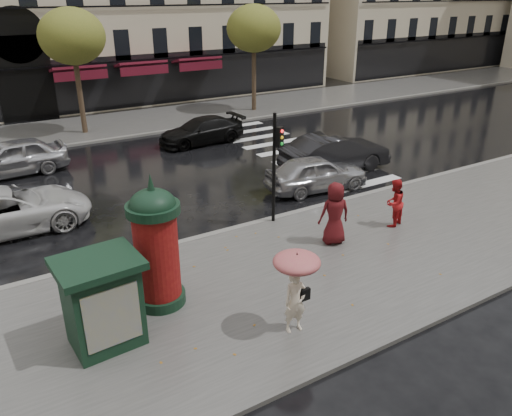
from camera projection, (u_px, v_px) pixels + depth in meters
ground at (307, 263)px, 14.72m from camera, size 160.00×160.00×0.00m
near_sidewalk at (318, 269)px, 14.31m from camera, size 90.00×7.00×0.12m
far_sidewalk at (116, 125)px, 29.57m from camera, size 90.00×6.00×0.12m
near_kerb at (255, 224)px, 17.04m from camera, size 90.00×0.25×0.14m
far_kerb at (132, 136)px, 27.22m from camera, size 90.00×0.25×0.14m
zebra_crossing at (289, 150)px, 25.09m from camera, size 3.60×11.75×0.01m
tree_far_left at (72, 37)px, 25.78m from camera, size 3.40×3.40×6.64m
tree_far_right at (254, 29)px, 31.02m from camera, size 3.40×3.40×6.64m
woman_umbrella at (296, 279)px, 11.12m from camera, size 1.07×1.07×2.06m
woman_red at (394, 203)px, 16.49m from camera, size 0.94×0.83×1.64m
man_burgundy at (335, 213)px, 15.29m from camera, size 1.11×0.87×1.99m
morris_column at (156, 244)px, 12.04m from camera, size 1.29×1.29×3.46m
traffic_light at (276, 158)px, 16.21m from camera, size 0.28×0.37×3.74m
newsstand at (102, 301)px, 10.83m from camera, size 1.83×1.58×2.10m
car_silver at (316, 173)px, 19.86m from camera, size 4.34×2.18×1.42m
car_darkgrey at (335, 153)px, 21.97m from camera, size 5.07×2.15×1.63m
car_white at (7, 210)px, 16.42m from camera, size 5.33×2.49×1.48m
car_black at (201, 131)px, 25.97m from camera, size 4.65×2.06×1.33m
car_far_silver at (11, 158)px, 21.42m from camera, size 4.71×2.17×1.56m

